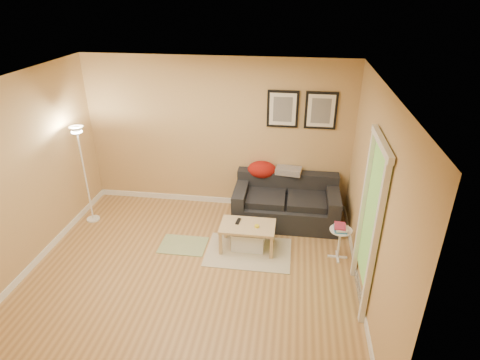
{
  "coord_description": "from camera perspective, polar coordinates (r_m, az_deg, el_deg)",
  "views": [
    {
      "loc": [
        1.27,
        -4.24,
        3.58
      ],
      "look_at": [
        0.55,
        0.85,
        1.05
      ],
      "focal_mm": 29.74,
      "sensor_mm": 36.0,
      "label": 1
    }
  ],
  "objects": [
    {
      "name": "remote_control",
      "position": [
        5.95,
        -0.26,
        -5.93
      ],
      "size": [
        0.07,
        0.16,
        0.02
      ],
      "primitive_type": "cube",
      "rotation": [
        0.0,
        0.0,
        -0.11
      ],
      "color": "black",
      "rests_on": "coffee_table"
    },
    {
      "name": "red_throw",
      "position": [
        6.73,
        3.16,
        1.51
      ],
      "size": [
        0.48,
        0.36,
        0.28
      ],
      "primitive_type": null,
      "color": "maroon",
      "rests_on": "sofa"
    },
    {
      "name": "sofa",
      "position": [
        6.6,
        6.63,
        -3.03
      ],
      "size": [
        1.7,
        0.9,
        0.75
      ],
      "primitive_type": null,
      "color": "black",
      "rests_on": "ground"
    },
    {
      "name": "tape_roll",
      "position": [
        5.83,
        2.43,
        -6.65
      ],
      "size": [
        0.07,
        0.07,
        0.03
      ],
      "primitive_type": "cylinder",
      "color": "yellow",
      "rests_on": "coffee_table"
    },
    {
      "name": "baseboard_right",
      "position": [
        5.6,
        16.64,
        -14.2
      ],
      "size": [
        0.02,
        4.0,
        0.1
      ],
      "primitive_type": "cube",
      "color": "white",
      "rests_on": "ground"
    },
    {
      "name": "floor",
      "position": [
        5.69,
        -6.87,
        -13.0
      ],
      "size": [
        4.5,
        4.5,
        0.0
      ],
      "primitive_type": "plane",
      "color": "#B2864C",
      "rests_on": "ground"
    },
    {
      "name": "area_rug",
      "position": [
        6.01,
        1.21,
        -10.3
      ],
      "size": [
        1.25,
        0.85,
        0.01
      ],
      "primitive_type": "cube",
      "color": "beige",
      "rests_on": "ground"
    },
    {
      "name": "framed_print_left",
      "position": [
        6.46,
        6.15,
        10.09
      ],
      "size": [
        0.5,
        0.04,
        0.6
      ],
      "primitive_type": null,
      "color": "black",
      "rests_on": "wall_back"
    },
    {
      "name": "doorway",
      "position": [
        4.91,
        17.84,
        -6.58
      ],
      "size": [
        0.12,
        1.01,
        2.13
      ],
      "primitive_type": null,
      "color": "white",
      "rests_on": "ground"
    },
    {
      "name": "side_table",
      "position": [
        5.94,
        14.03,
        -8.86
      ],
      "size": [
        0.32,
        0.32,
        0.48
      ],
      "primitive_type": null,
      "color": "white",
      "rests_on": "ground"
    },
    {
      "name": "green_runner",
      "position": [
        6.21,
        -8.14,
        -9.23
      ],
      "size": [
        0.7,
        0.5,
        0.01
      ],
      "primitive_type": "cube",
      "color": "#668C4C",
      "rests_on": "ground"
    },
    {
      "name": "wall_back",
      "position": [
        6.76,
        -3.28,
        6.47
      ],
      "size": [
        4.5,
        0.0,
        4.5
      ],
      "primitive_type": "plane",
      "rotation": [
        1.57,
        0.0,
        0.0
      ],
      "color": "tan",
      "rests_on": "ground"
    },
    {
      "name": "baseboard_left",
      "position": [
        6.54,
        -26.56,
        -9.66
      ],
      "size": [
        0.02,
        4.0,
        0.1
      ],
      "primitive_type": "cube",
      "color": "white",
      "rests_on": "ground"
    },
    {
      "name": "wall_right",
      "position": [
        4.91,
        18.6,
        -2.96
      ],
      "size": [
        0.0,
        4.0,
        4.0
      ],
      "primitive_type": "plane",
      "rotation": [
        1.57,
        0.0,
        -1.57
      ],
      "color": "tan",
      "rests_on": "ground"
    },
    {
      "name": "coffee_table",
      "position": [
        5.99,
        1.09,
        -8.12
      ],
      "size": [
        0.85,
        0.56,
        0.4
      ],
      "primitive_type": null,
      "rotation": [
        0.0,
        0.0,
        -0.09
      ],
      "color": "tan",
      "rests_on": "ground"
    },
    {
      "name": "plaid_throw",
      "position": [
        6.71,
        6.99,
        1.34
      ],
      "size": [
        0.45,
        0.32,
        0.1
      ],
      "primitive_type": null,
      "rotation": [
        0.0,
        0.0,
        -0.14
      ],
      "color": "tan",
      "rests_on": "sofa"
    },
    {
      "name": "wall_front",
      "position": [
        3.44,
        -16.65,
        -16.74
      ],
      "size": [
        4.5,
        0.0,
        4.5
      ],
      "primitive_type": "plane",
      "rotation": [
        -1.57,
        0.0,
        0.0
      ],
      "color": "tan",
      "rests_on": "ground"
    },
    {
      "name": "framed_print_right",
      "position": [
        6.47,
        11.54,
        9.74
      ],
      "size": [
        0.5,
        0.04,
        0.6
      ],
      "primitive_type": null,
      "color": "black",
      "rests_on": "wall_back"
    },
    {
      "name": "baseboard_back",
      "position": [
        7.27,
        -3.04,
        -2.87
      ],
      "size": [
        4.5,
        0.02,
        0.1
      ],
      "primitive_type": "cube",
      "color": "white",
      "rests_on": "ground"
    },
    {
      "name": "book_stack",
      "position": [
        5.79,
        14.22,
        -6.61
      ],
      "size": [
        0.24,
        0.28,
        0.07
      ],
      "primitive_type": null,
      "rotation": [
        0.0,
        0.0,
        -0.38
      ],
      "color": "teal",
      "rests_on": "side_table"
    },
    {
      "name": "storage_bin",
      "position": [
        6.03,
        1.22,
        -8.45
      ],
      "size": [
        0.49,
        0.36,
        0.3
      ],
      "primitive_type": null,
      "color": "white",
      "rests_on": "ground"
    },
    {
      "name": "floor_lamp",
      "position": [
        6.86,
        -21.28,
        0.27
      ],
      "size": [
        0.22,
        0.22,
        1.66
      ],
      "primitive_type": null,
      "color": "white",
      "rests_on": "ground"
    },
    {
      "name": "wall_left",
      "position": [
        5.96,
        -29.02,
        0.24
      ],
      "size": [
        0.0,
        4.0,
        4.0
      ],
      "primitive_type": "plane",
      "rotation": [
        1.57,
        0.0,
        1.57
      ],
      "color": "tan",
      "rests_on": "ground"
    },
    {
      "name": "ceiling",
      "position": [
        4.53,
        -8.66,
        13.43
      ],
      "size": [
        4.5,
        4.5,
        0.0
      ],
      "primitive_type": "plane",
      "rotation": [
        3.14,
        0.0,
        0.0
      ],
      "color": "white",
      "rests_on": "wall_back"
    }
  ]
}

